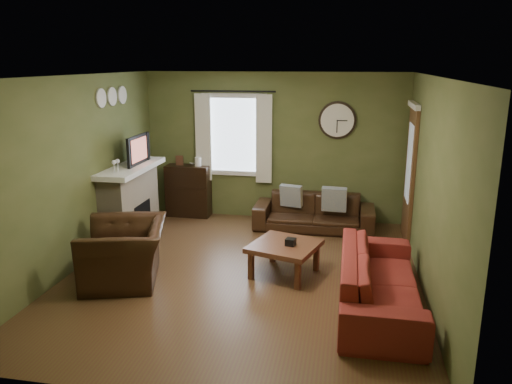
% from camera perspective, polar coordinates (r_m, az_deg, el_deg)
% --- Properties ---
extents(floor, '(4.60, 5.20, 0.00)m').
position_cam_1_polar(floor, '(6.78, -1.48, -9.43)').
color(floor, '#51361F').
rests_on(floor, ground).
extents(ceiling, '(4.60, 5.20, 0.00)m').
position_cam_1_polar(ceiling, '(6.18, -1.64, 13.11)').
color(ceiling, white).
rests_on(ceiling, ground).
extents(wall_left, '(0.00, 5.20, 2.60)m').
position_cam_1_polar(wall_left, '(7.19, -19.78, 2.03)').
color(wall_left, '#535D2F').
rests_on(wall_left, ground).
extents(wall_right, '(0.00, 5.20, 2.60)m').
position_cam_1_polar(wall_right, '(6.30, 19.36, 0.34)').
color(wall_right, '#535D2F').
rests_on(wall_right, ground).
extents(wall_back, '(4.60, 0.00, 2.60)m').
position_cam_1_polar(wall_back, '(8.86, 2.00, 5.16)').
color(wall_back, '#535D2F').
rests_on(wall_back, ground).
extents(wall_front, '(4.60, 0.00, 2.60)m').
position_cam_1_polar(wall_front, '(3.97, -9.55, -7.31)').
color(wall_front, '#535D2F').
rests_on(wall_front, ground).
extents(fireplace, '(0.40, 1.40, 1.10)m').
position_cam_1_polar(fireplace, '(8.27, -14.17, -1.33)').
color(fireplace, '#BDAB90').
rests_on(fireplace, floor).
extents(firebox, '(0.04, 0.60, 0.55)m').
position_cam_1_polar(firebox, '(8.26, -12.87, -3.07)').
color(firebox, black).
rests_on(firebox, fireplace).
extents(mantel, '(0.58, 1.60, 0.08)m').
position_cam_1_polar(mantel, '(8.11, -14.24, 2.66)').
color(mantel, white).
rests_on(mantel, fireplace).
extents(tv, '(0.08, 0.60, 0.35)m').
position_cam_1_polar(tv, '(8.20, -13.77, 4.34)').
color(tv, black).
rests_on(tv, mantel).
extents(tv_screen, '(0.02, 0.62, 0.36)m').
position_cam_1_polar(tv_screen, '(8.16, -13.28, 4.72)').
color(tv_screen, '#994C3F').
rests_on(tv_screen, mantel).
extents(medallion_left, '(0.28, 0.28, 0.03)m').
position_cam_1_polar(medallion_left, '(7.74, -17.29, 10.21)').
color(medallion_left, white).
rests_on(medallion_left, wall_left).
extents(medallion_mid, '(0.28, 0.28, 0.03)m').
position_cam_1_polar(medallion_mid, '(8.06, -16.12, 10.45)').
color(medallion_mid, white).
rests_on(medallion_mid, wall_left).
extents(medallion_right, '(0.28, 0.28, 0.03)m').
position_cam_1_polar(medallion_right, '(8.37, -15.05, 10.66)').
color(medallion_right, white).
rests_on(medallion_right, wall_left).
extents(window_pane, '(1.00, 0.02, 1.30)m').
position_cam_1_polar(window_pane, '(8.94, -2.47, 6.54)').
color(window_pane, silver).
rests_on(window_pane, wall_back).
extents(curtain_rod, '(0.03, 0.03, 1.50)m').
position_cam_1_polar(curtain_rod, '(8.77, -2.68, 11.43)').
color(curtain_rod, black).
rests_on(curtain_rod, wall_back).
extents(curtain_left, '(0.28, 0.04, 1.55)m').
position_cam_1_polar(curtain_left, '(9.00, -6.05, 6.20)').
color(curtain_left, silver).
rests_on(curtain_left, wall_back).
extents(curtain_right, '(0.28, 0.04, 1.55)m').
position_cam_1_polar(curtain_right, '(8.75, 0.92, 6.04)').
color(curtain_right, silver).
rests_on(curtain_right, wall_back).
extents(wall_clock, '(0.64, 0.06, 0.64)m').
position_cam_1_polar(wall_clock, '(8.65, 9.28, 8.09)').
color(wall_clock, white).
rests_on(wall_clock, wall_back).
extents(door, '(0.05, 0.90, 2.10)m').
position_cam_1_polar(door, '(8.13, 17.17, 1.84)').
color(door, brown).
rests_on(door, floor).
extents(bookshelf, '(0.79, 0.34, 0.94)m').
position_cam_1_polar(bookshelf, '(9.21, -7.73, 0.14)').
color(bookshelf, black).
rests_on(bookshelf, floor).
extents(book, '(0.24, 0.25, 0.02)m').
position_cam_1_polar(book, '(9.29, -7.65, 3.35)').
color(book, '#56301F').
rests_on(book, bookshelf).
extents(sofa_brown, '(2.00, 0.78, 0.59)m').
position_cam_1_polar(sofa_brown, '(8.51, 6.64, -2.31)').
color(sofa_brown, black).
rests_on(sofa_brown, floor).
extents(pillow_left, '(0.41, 0.15, 0.41)m').
position_cam_1_polar(pillow_left, '(8.38, 8.92, -0.82)').
color(pillow_left, gray).
rests_on(pillow_left, sofa_brown).
extents(pillow_right, '(0.39, 0.19, 0.37)m').
position_cam_1_polar(pillow_right, '(8.52, 4.05, -0.43)').
color(pillow_right, gray).
rests_on(pillow_right, sofa_brown).
extents(sofa_red, '(0.88, 2.26, 0.66)m').
position_cam_1_polar(sofa_red, '(6.00, 13.94, -9.76)').
color(sofa_red, maroon).
rests_on(sofa_red, floor).
extents(armchair, '(1.32, 1.41, 0.76)m').
position_cam_1_polar(armchair, '(6.71, -14.76, -6.69)').
color(armchair, black).
rests_on(armchair, floor).
extents(coffee_table, '(1.02, 1.02, 0.44)m').
position_cam_1_polar(coffee_table, '(6.71, 3.27, -7.67)').
color(coffee_table, '#56301F').
rests_on(coffee_table, floor).
extents(tissue_box, '(0.14, 0.14, 0.09)m').
position_cam_1_polar(tissue_box, '(6.59, 3.96, -6.41)').
color(tissue_box, black).
rests_on(tissue_box, coffee_table).
extents(wine_glass_a, '(0.07, 0.07, 0.19)m').
position_cam_1_polar(wine_glass_a, '(7.59, -15.90, 2.79)').
color(wine_glass_a, white).
rests_on(wine_glass_a, mantel).
extents(wine_glass_b, '(0.07, 0.07, 0.19)m').
position_cam_1_polar(wine_glass_b, '(7.69, -15.52, 2.95)').
color(wine_glass_b, white).
rests_on(wine_glass_b, mantel).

